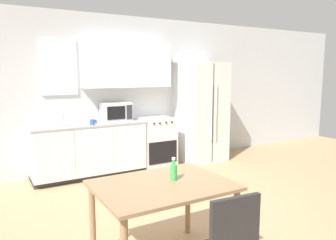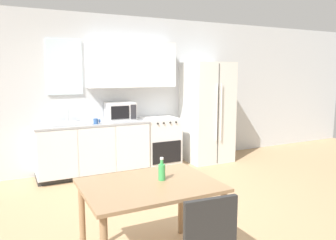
{
  "view_description": "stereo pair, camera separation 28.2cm",
  "coord_description": "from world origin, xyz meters",
  "px_view_note": "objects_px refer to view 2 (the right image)",
  "views": [
    {
      "loc": [
        -1.92,
        -3.39,
        1.71
      ],
      "look_at": [
        0.35,
        0.53,
        1.05
      ],
      "focal_mm": 35.0,
      "sensor_mm": 36.0,
      "label": 1
    },
    {
      "loc": [
        -1.67,
        -3.53,
        1.71
      ],
      "look_at": [
        0.35,
        0.53,
        1.05
      ],
      "focal_mm": 35.0,
      "sensor_mm": 36.0,
      "label": 2
    }
  ],
  "objects_px": {
    "oven_range": "(160,142)",
    "drink_bottle": "(162,171)",
    "refrigerator": "(207,112)",
    "coffee_mug": "(96,121)",
    "microwave": "(121,111)",
    "dining_table": "(150,194)"
  },
  "relations": [
    {
      "from": "microwave",
      "to": "dining_table",
      "type": "relative_size",
      "value": 0.43
    },
    {
      "from": "refrigerator",
      "to": "coffee_mug",
      "type": "distance_m",
      "value": 2.18
    },
    {
      "from": "oven_range",
      "to": "refrigerator",
      "type": "distance_m",
      "value": 1.1
    },
    {
      "from": "dining_table",
      "to": "drink_bottle",
      "type": "height_order",
      "value": "drink_bottle"
    },
    {
      "from": "drink_bottle",
      "to": "refrigerator",
      "type": "bearing_deg",
      "value": 50.3
    },
    {
      "from": "oven_range",
      "to": "coffee_mug",
      "type": "height_order",
      "value": "coffee_mug"
    },
    {
      "from": "coffee_mug",
      "to": "dining_table",
      "type": "xyz_separation_m",
      "value": [
        -0.21,
        -2.66,
        -0.28
      ]
    },
    {
      "from": "oven_range",
      "to": "microwave",
      "type": "bearing_deg",
      "value": 172.25
    },
    {
      "from": "dining_table",
      "to": "coffee_mug",
      "type": "bearing_deg",
      "value": 85.58
    },
    {
      "from": "microwave",
      "to": "dining_table",
      "type": "xyz_separation_m",
      "value": [
        -0.7,
        -2.92,
        -0.39
      ]
    },
    {
      "from": "microwave",
      "to": "drink_bottle",
      "type": "distance_m",
      "value": 2.95
    },
    {
      "from": "refrigerator",
      "to": "coffee_mug",
      "type": "xyz_separation_m",
      "value": [
        -2.18,
        -0.09,
        -0.02
      ]
    },
    {
      "from": "coffee_mug",
      "to": "dining_table",
      "type": "bearing_deg",
      "value": -94.42
    },
    {
      "from": "coffee_mug",
      "to": "refrigerator",
      "type": "bearing_deg",
      "value": 2.39
    },
    {
      "from": "microwave",
      "to": "drink_bottle",
      "type": "relative_size",
      "value": 2.37
    },
    {
      "from": "microwave",
      "to": "coffee_mug",
      "type": "relative_size",
      "value": 4.5
    },
    {
      "from": "oven_range",
      "to": "refrigerator",
      "type": "height_order",
      "value": "refrigerator"
    },
    {
      "from": "coffee_mug",
      "to": "oven_range",
      "type": "bearing_deg",
      "value": 7.67
    },
    {
      "from": "dining_table",
      "to": "drink_bottle",
      "type": "relative_size",
      "value": 5.55
    },
    {
      "from": "refrigerator",
      "to": "dining_table",
      "type": "height_order",
      "value": "refrigerator"
    },
    {
      "from": "oven_range",
      "to": "drink_bottle",
      "type": "distance_m",
      "value": 3.09
    },
    {
      "from": "refrigerator",
      "to": "coffee_mug",
      "type": "relative_size",
      "value": 17.33
    }
  ]
}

